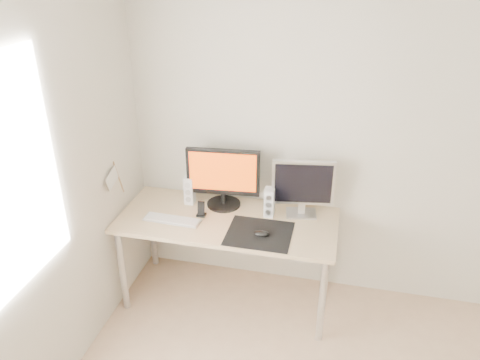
{
  "coord_description": "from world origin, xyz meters",
  "views": [
    {
      "loc": [
        -0.17,
        -1.46,
        2.52
      ],
      "look_at": [
        -0.86,
        1.48,
        1.01
      ],
      "focal_mm": 35.0,
      "sensor_mm": 36.0,
      "label": 1
    }
  ],
  "objects_px": {
    "desk": "(227,228)",
    "second_monitor": "(303,186)",
    "speaker_left": "(190,190)",
    "speaker_right": "(269,202)",
    "main_monitor": "(223,176)",
    "mouse": "(261,234)",
    "keyboard": "(172,220)",
    "phone_dock": "(201,211)"
  },
  "relations": [
    {
      "from": "speaker_right",
      "to": "keyboard",
      "type": "distance_m",
      "value": 0.72
    },
    {
      "from": "second_monitor",
      "to": "keyboard",
      "type": "bearing_deg",
      "value": -161.55
    },
    {
      "from": "desk",
      "to": "main_monitor",
      "type": "height_order",
      "value": "main_monitor"
    },
    {
      "from": "phone_dock",
      "to": "speaker_left",
      "type": "bearing_deg",
      "value": 130.62
    },
    {
      "from": "main_monitor",
      "to": "keyboard",
      "type": "height_order",
      "value": "main_monitor"
    },
    {
      "from": "desk",
      "to": "speaker_right",
      "type": "bearing_deg",
      "value": 22.1
    },
    {
      "from": "speaker_right",
      "to": "main_monitor",
      "type": "bearing_deg",
      "value": 169.41
    },
    {
      "from": "second_monitor",
      "to": "mouse",
      "type": "bearing_deg",
      "value": -122.98
    },
    {
      "from": "phone_dock",
      "to": "second_monitor",
      "type": "bearing_deg",
      "value": 14.61
    },
    {
      "from": "speaker_left",
      "to": "keyboard",
      "type": "xyz_separation_m",
      "value": [
        -0.04,
        -0.28,
        -0.1
      ]
    },
    {
      "from": "desk",
      "to": "phone_dock",
      "type": "bearing_deg",
      "value": -179.96
    },
    {
      "from": "second_monitor",
      "to": "speaker_right",
      "type": "height_order",
      "value": "second_monitor"
    },
    {
      "from": "desk",
      "to": "phone_dock",
      "type": "xyz_separation_m",
      "value": [
        -0.2,
        -0.0,
        0.11
      ]
    },
    {
      "from": "keyboard",
      "to": "phone_dock",
      "type": "distance_m",
      "value": 0.22
    },
    {
      "from": "main_monitor",
      "to": "speaker_left",
      "type": "bearing_deg",
      "value": -175.78
    },
    {
      "from": "desk",
      "to": "speaker_right",
      "type": "height_order",
      "value": "speaker_right"
    },
    {
      "from": "keyboard",
      "to": "desk",
      "type": "bearing_deg",
      "value": 16.61
    },
    {
      "from": "mouse",
      "to": "speaker_right",
      "type": "height_order",
      "value": "speaker_right"
    },
    {
      "from": "speaker_right",
      "to": "phone_dock",
      "type": "height_order",
      "value": "speaker_right"
    },
    {
      "from": "speaker_left",
      "to": "phone_dock",
      "type": "bearing_deg",
      "value": -49.38
    },
    {
      "from": "desk",
      "to": "keyboard",
      "type": "xyz_separation_m",
      "value": [
        -0.39,
        -0.12,
        0.09
      ]
    },
    {
      "from": "keyboard",
      "to": "phone_dock",
      "type": "bearing_deg",
      "value": 31.51
    },
    {
      "from": "second_monitor",
      "to": "keyboard",
      "type": "relative_size",
      "value": 1.06
    },
    {
      "from": "speaker_right",
      "to": "phone_dock",
      "type": "relative_size",
      "value": 1.88
    },
    {
      "from": "mouse",
      "to": "keyboard",
      "type": "distance_m",
      "value": 0.68
    },
    {
      "from": "second_monitor",
      "to": "speaker_left",
      "type": "height_order",
      "value": "second_monitor"
    },
    {
      "from": "desk",
      "to": "mouse",
      "type": "bearing_deg",
      "value": -30.82
    },
    {
      "from": "desk",
      "to": "keyboard",
      "type": "distance_m",
      "value": 0.41
    },
    {
      "from": "main_monitor",
      "to": "second_monitor",
      "type": "relative_size",
      "value": 1.22
    },
    {
      "from": "second_monitor",
      "to": "phone_dock",
      "type": "bearing_deg",
      "value": -165.39
    },
    {
      "from": "keyboard",
      "to": "phone_dock",
      "type": "xyz_separation_m",
      "value": [
        0.19,
        0.11,
        0.03
      ]
    },
    {
      "from": "desk",
      "to": "speaker_left",
      "type": "xyz_separation_m",
      "value": [
        -0.34,
        0.17,
        0.19
      ]
    },
    {
      "from": "main_monitor",
      "to": "speaker_right",
      "type": "xyz_separation_m",
      "value": [
        0.37,
        -0.07,
        -0.14
      ]
    },
    {
      "from": "mouse",
      "to": "phone_dock",
      "type": "bearing_deg",
      "value": 160.58
    },
    {
      "from": "desk",
      "to": "second_monitor",
      "type": "bearing_deg",
      "value": 19.8
    },
    {
      "from": "speaker_left",
      "to": "phone_dock",
      "type": "relative_size",
      "value": 1.88
    },
    {
      "from": "mouse",
      "to": "desk",
      "type": "distance_m",
      "value": 0.35
    },
    {
      "from": "mouse",
      "to": "keyboard",
      "type": "relative_size",
      "value": 0.25
    },
    {
      "from": "main_monitor",
      "to": "speaker_left",
      "type": "xyz_separation_m",
      "value": [
        -0.26,
        -0.02,
        -0.14
      ]
    },
    {
      "from": "speaker_left",
      "to": "speaker_right",
      "type": "relative_size",
      "value": 1.0
    },
    {
      "from": "desk",
      "to": "speaker_left",
      "type": "bearing_deg",
      "value": 154.0
    },
    {
      "from": "keyboard",
      "to": "main_monitor",
      "type": "bearing_deg",
      "value": 44.25
    }
  ]
}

